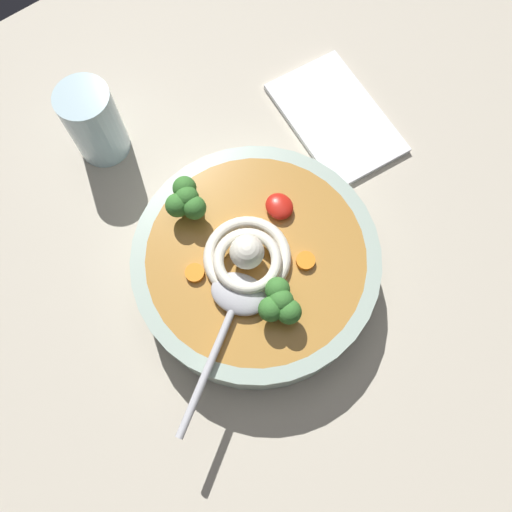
{
  "coord_description": "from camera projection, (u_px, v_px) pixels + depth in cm",
  "views": [
    {
      "loc": [
        10.69,
        -11.96,
        62.5
      ],
      "look_at": [
        -3.69,
        -1.06,
        10.26
      ],
      "focal_mm": 36.4,
      "sensor_mm": 36.0,
      "label": 1
    }
  ],
  "objects": [
    {
      "name": "table_slab",
      "position": [
        282.0,
        297.0,
        0.62
      ],
      "size": [
        110.8,
        110.8,
        3.96
      ],
      "primitive_type": "cube",
      "color": "#BCB29E",
      "rests_on": "ground"
    },
    {
      "name": "soup_bowl",
      "position": [
        256.0,
        265.0,
        0.58
      ],
      "size": [
        26.93,
        26.93,
        6.3
      ],
      "color": "#9EB2A3",
      "rests_on": "table_slab"
    },
    {
      "name": "folded_napkin",
      "position": [
        336.0,
        118.0,
        0.68
      ],
      "size": [
        19.13,
        13.36,
        0.8
      ],
      "primitive_type": "cube",
      "rotation": [
        0.0,
        0.0,
        -0.12
      ],
      "color": "white",
      "rests_on": "table_slab"
    },
    {
      "name": "carrot_slice_beside_noodles",
      "position": [
        195.0,
        273.0,
        0.54
      ],
      "size": [
        2.04,
        2.04,
        0.65
      ],
      "primitive_type": "cylinder",
      "color": "orange",
      "rests_on": "soup_bowl"
    },
    {
      "name": "chili_sauce_dollop",
      "position": [
        279.0,
        206.0,
        0.56
      ],
      "size": [
        3.24,
        2.92,
        1.46
      ],
      "primitive_type": "ellipsoid",
      "color": "red",
      "rests_on": "soup_bowl"
    },
    {
      "name": "drinking_glass",
      "position": [
        94.0,
        123.0,
        0.62
      ],
      "size": [
        6.43,
        6.43,
        10.31
      ],
      "primitive_type": "cylinder",
      "color": "silver",
      "rests_on": "table_slab"
    },
    {
      "name": "soup_spoon",
      "position": [
        234.0,
        306.0,
        0.53
      ],
      "size": [
        11.85,
        16.46,
        1.6
      ],
      "rotation": [
        0.0,
        0.0,
        5.26
      ],
      "color": "#B7B7BC",
      "rests_on": "soup_bowl"
    },
    {
      "name": "broccoli_floret_far",
      "position": [
        280.0,
        303.0,
        0.51
      ],
      "size": [
        4.97,
        4.28,
        3.93
      ],
      "color": "#7A9E60",
      "rests_on": "soup_bowl"
    },
    {
      "name": "broccoli_floret_right",
      "position": [
        186.0,
        200.0,
        0.55
      ],
      "size": [
        5.01,
        4.31,
        3.96
      ],
      "color": "#7A9E60",
      "rests_on": "soup_bowl"
    },
    {
      "name": "carrot_slice_extra_b",
      "position": [
        304.0,
        258.0,
        0.55
      ],
      "size": [
        2.02,
        2.02,
        0.67
      ],
      "primitive_type": "cylinder",
      "color": "orange",
      "rests_on": "soup_bowl"
    },
    {
      "name": "noodle_pile",
      "position": [
        247.0,
        257.0,
        0.54
      ],
      "size": [
        10.23,
        10.03,
        4.11
      ],
      "color": "silver",
      "rests_on": "soup_bowl"
    }
  ]
}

